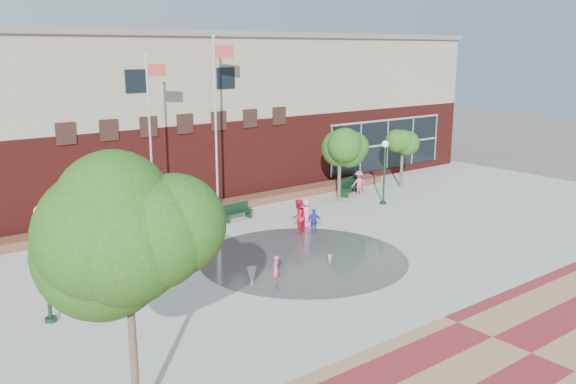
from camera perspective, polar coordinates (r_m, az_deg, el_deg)
ground at (r=22.69m, az=6.32°, el=-8.24°), size 120.00×120.00×0.00m
plaza_concrete at (r=25.50m, az=0.00°, el=-5.69°), size 46.00×18.00×0.01m
paver_band at (r=18.81m, az=21.83°, el=-13.86°), size 46.00×6.00×0.01m
splash_pad at (r=24.77m, az=1.44°, el=-6.27°), size 8.40×8.40×0.01m
library_building at (r=35.90m, az=-13.51°, el=7.07°), size 44.40×10.40×9.20m
flower_bed at (r=31.57m, az=-8.55°, el=-2.11°), size 26.00×1.20×0.40m
flagpole_left at (r=28.07m, az=-12.69°, el=5.18°), size 0.94×0.24×8.07m
flagpole_right at (r=30.52m, az=-6.70°, el=7.02°), size 1.08×0.36×8.98m
lamp_left at (r=19.90m, az=-21.84°, el=-5.12°), size 0.40×0.40×3.75m
lamp_right at (r=33.18m, az=9.02°, el=2.50°), size 0.37×0.37×3.52m
bench_left at (r=27.76m, az=-17.20°, el=-4.06°), size 1.91×0.72×0.94m
bench_mid at (r=30.22m, az=-4.77°, el=-2.17°), size 1.70×0.61×0.84m
bench_right at (r=35.48m, az=5.85°, el=0.21°), size 2.03×1.20×0.99m
trash_can at (r=36.54m, az=6.48°, el=0.94°), size 0.65×0.65×1.07m
tree_big_left at (r=13.15m, az=-14.93°, el=-3.79°), size 3.96×3.96×6.33m
tree_mid at (r=33.48m, az=4.88°, el=4.66°), size 2.69×2.69×4.54m
tree_small_right at (r=37.57m, az=10.67°, el=4.26°), size 2.05×2.05×3.51m
water_jet_a at (r=22.02m, az=-3.39°, el=-8.86°), size 0.36×0.36×0.69m
water_jet_b at (r=23.99m, az=3.92°, el=-6.98°), size 0.19×0.19×0.43m
child_splash at (r=22.21m, az=-1.15°, el=-7.23°), size 0.44×0.39×1.02m
adult_red at (r=27.74m, az=0.96°, el=-2.35°), size 0.93×0.81×1.64m
adult_pink at (r=28.80m, az=1.74°, el=-2.01°), size 0.71×0.48×1.41m
child_blue at (r=27.96m, az=2.45°, el=-2.75°), size 0.72×0.62×1.16m
person_bench at (r=35.36m, az=6.64°, el=0.82°), size 1.05×0.78×1.46m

